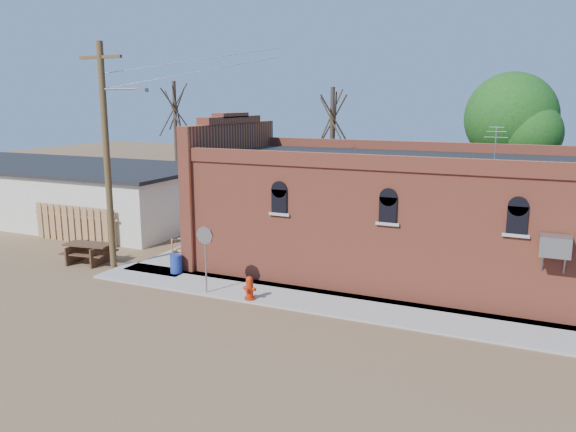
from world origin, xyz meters
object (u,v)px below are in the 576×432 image
at_px(brick_bar, 376,213).
at_px(stop_sign, 205,242).
at_px(fire_hydrant, 250,288).
at_px(trash_barrel, 176,264).
at_px(picnic_table, 89,250).
at_px(utility_pole, 108,152).

height_order(brick_bar, stop_sign, brick_bar).
bearing_deg(fire_hydrant, stop_sign, -168.63).
height_order(trash_barrel, picnic_table, picnic_table).
xyz_separation_m(brick_bar, stop_sign, (-4.59, -5.49, -0.40)).
bearing_deg(fire_hydrant, picnic_table, -177.85).
bearing_deg(utility_pole, trash_barrel, 6.02).
bearing_deg(utility_pole, stop_sign, -13.00).
bearing_deg(brick_bar, utility_pole, -156.31).
distance_m(fire_hydrant, picnic_table, 8.57).
bearing_deg(fire_hydrant, brick_bar, 74.08).
bearing_deg(stop_sign, brick_bar, 72.62).
bearing_deg(fire_hydrant, trash_barrel, 171.31).
distance_m(utility_pole, fire_hydrant, 8.24).
relative_size(stop_sign, trash_barrel, 3.34).
bearing_deg(picnic_table, trash_barrel, -6.40).
height_order(brick_bar, fire_hydrant, brick_bar).
height_order(stop_sign, trash_barrel, stop_sign).
bearing_deg(brick_bar, stop_sign, -129.87).
relative_size(brick_bar, picnic_table, 7.47).
bearing_deg(trash_barrel, stop_sign, -32.51).
xyz_separation_m(brick_bar, utility_pole, (-9.79, -4.29, 2.43)).
relative_size(fire_hydrant, stop_sign, 0.34).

